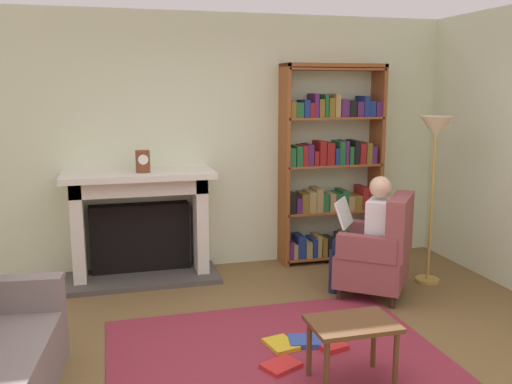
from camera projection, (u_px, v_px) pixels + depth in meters
ground at (287, 375)px, 3.79m from camera, size 14.00×14.00×0.00m
back_wall at (214, 143)px, 5.96m from camera, size 5.60×0.10×2.70m
side_wall_right at (507, 148)px, 5.41m from camera, size 0.10×5.20×2.70m
area_rug at (275, 354)px, 4.08m from camera, size 2.40×1.80×0.01m
fireplace at (140, 222)px, 5.66m from camera, size 1.53×0.64×1.11m
mantel_clock at (143, 161)px, 5.45m from camera, size 0.14×0.14×0.22m
bookshelf at (331, 169)px, 6.14m from camera, size 1.14×0.32×2.18m
armchair_reading at (380, 252)px, 5.16m from camera, size 0.88×0.89×0.97m
seated_reader at (368, 231)px, 5.17m from camera, size 0.59×0.56×1.14m
side_table at (352, 331)px, 3.61m from camera, size 0.56×0.39×0.44m
scattered_books at (302, 347)px, 4.13m from camera, size 0.72×0.60×0.04m
floor_lamp at (435, 143)px, 5.37m from camera, size 0.32×0.32×1.66m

